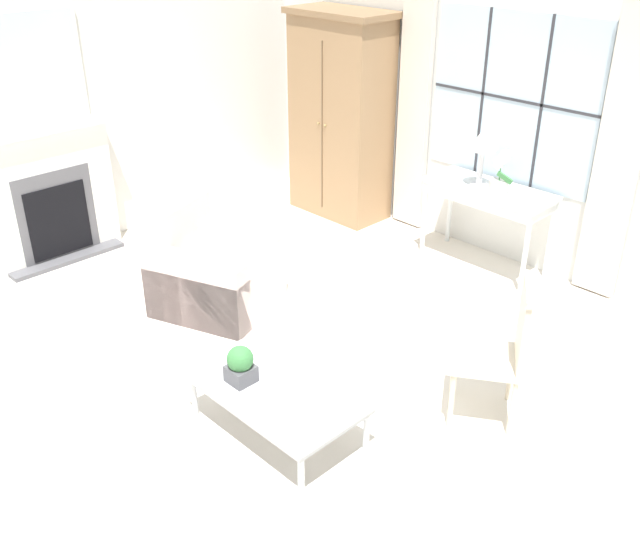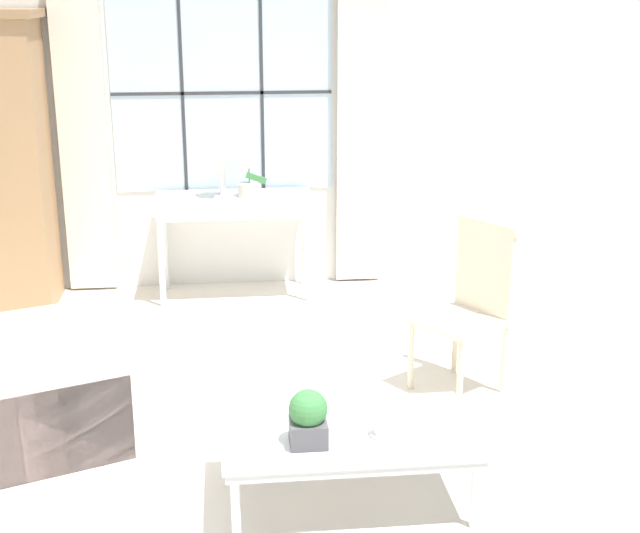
{
  "view_description": "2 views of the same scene",
  "coord_description": "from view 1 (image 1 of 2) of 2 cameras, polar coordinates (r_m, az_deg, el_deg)",
  "views": [
    {
      "loc": [
        3.3,
        -2.62,
        3.06
      ],
      "look_at": [
        0.21,
        0.41,
        0.85
      ],
      "focal_mm": 40.0,
      "sensor_mm": 36.0,
      "label": 1
    },
    {
      "loc": [
        -0.0,
        -3.85,
        2.25
      ],
      "look_at": [
        0.45,
        0.35,
        0.94
      ],
      "focal_mm": 50.0,
      "sensor_mm": 36.0,
      "label": 2
    }
  ],
  "objects": [
    {
      "name": "coffee_table",
      "position": [
        4.54,
        -3.54,
        -9.93
      ],
      "size": [
        1.14,
        0.65,
        0.37
      ],
      "color": "silver",
      "rests_on": "ground_plane"
    },
    {
      "name": "potted_plant_small",
      "position": [
        4.51,
        -6.38,
        -7.79
      ],
      "size": [
        0.17,
        0.17,
        0.25
      ],
      "color": "#4C4C51",
      "rests_on": "coffee_table"
    },
    {
      "name": "armchair_upholstered",
      "position": [
        6.0,
        -8.55,
        -0.69
      ],
      "size": [
        1.12,
        1.07,
        0.86
      ],
      "color": "beige",
      "rests_on": "ground_plane"
    },
    {
      "name": "fireplace",
      "position": [
        7.09,
        -20.99,
        6.31
      ],
      "size": [
        0.34,
        1.31,
        2.28
      ],
      "color": "#515156",
      "rests_on": "ground_plane"
    },
    {
      "name": "pillar_candle",
      "position": [
        4.36,
        -3.18,
        -10.38
      ],
      "size": [
        0.12,
        0.12,
        0.11
      ],
      "color": "silver",
      "rests_on": "coffee_table"
    },
    {
      "name": "wall_left",
      "position": [
        7.29,
        -17.46,
        12.72
      ],
      "size": [
        0.06,
        7.2,
        2.8
      ],
      "primitive_type": "cube",
      "color": "silver",
      "rests_on": "ground_plane"
    },
    {
      "name": "ground_plane",
      "position": [
        5.2,
        -4.91,
        -9.06
      ],
      "size": [
        14.0,
        14.0,
        0.0
      ],
      "primitive_type": "plane",
      "color": "silver"
    },
    {
      "name": "potted_orchid",
      "position": [
        6.48,
        14.23,
        7.19
      ],
      "size": [
        0.22,
        0.17,
        0.39
      ],
      "color": "#BCB7AD",
      "rests_on": "console_table"
    },
    {
      "name": "table_lamp",
      "position": [
        6.49,
        12.92,
        9.65
      ],
      "size": [
        0.25,
        0.25,
        0.54
      ],
      "color": "silver",
      "rests_on": "console_table"
    },
    {
      "name": "console_table",
      "position": [
        6.65,
        13.33,
        5.5
      ],
      "size": [
        1.18,
        0.49,
        0.78
      ],
      "color": "silver",
      "rests_on": "ground_plane"
    },
    {
      "name": "side_chair_wooden",
      "position": [
        4.7,
        14.49,
        -6.11
      ],
      "size": [
        0.61,
        0.61,
        1.0
      ],
      "color": "beige",
      "rests_on": "ground_plane"
    },
    {
      "name": "armoire",
      "position": [
        7.61,
        1.65,
        11.95
      ],
      "size": [
        1.12,
        0.6,
        2.13
      ],
      "color": "#93704C",
      "rests_on": "ground_plane"
    },
    {
      "name": "wall_back_windowed",
      "position": [
        6.74,
        15.1,
        11.83
      ],
      "size": [
        7.2,
        0.14,
        2.8
      ],
      "color": "silver",
      "rests_on": "ground_plane"
    }
  ]
}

